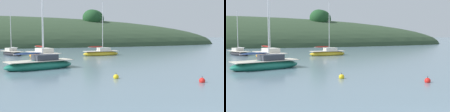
# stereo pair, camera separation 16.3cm
# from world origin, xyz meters

# --- Properties ---
(sailboat_orange_cutter) EXTENTS (5.21, 8.12, 11.48)m
(sailboat_orange_cutter) POSITION_xyz_m (-6.74, 31.90, 0.46)
(sailboat_orange_cutter) COLOR orange
(sailboat_orange_cutter) RESTS_ON ground
(sailboat_white_near) EXTENTS (7.44, 5.08, 8.33)m
(sailboat_white_near) POSITION_xyz_m (-7.20, 20.72, 0.43)
(sailboat_white_near) COLOR #196B56
(sailboat_white_near) RESTS_ON ground
(sailboat_blue_center) EXTENTS (4.37, 5.82, 7.34)m
(sailboat_blue_center) POSITION_xyz_m (-11.42, 39.98, 0.35)
(sailboat_blue_center) COLOR #232328
(sailboat_blue_center) RESTS_ON ground
(sailboat_grey_yawl) EXTENTS (6.23, 3.03, 8.64)m
(sailboat_grey_yawl) POSITION_xyz_m (2.40, 35.96, 0.38)
(sailboat_grey_yawl) COLOR gold
(sailboat_grey_yawl) RESTS_ON ground
(mooring_buoy_inner) EXTENTS (0.44, 0.44, 0.54)m
(mooring_buoy_inner) POSITION_xyz_m (-1.50, 13.03, 0.12)
(mooring_buoy_inner) COLOR yellow
(mooring_buoy_inner) RESTS_ON ground
(mooring_buoy_outer) EXTENTS (0.44, 0.44, 0.54)m
(mooring_buoy_outer) POSITION_xyz_m (4.04, 9.74, 0.12)
(mooring_buoy_outer) COLOR red
(mooring_buoy_outer) RESTS_ON ground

